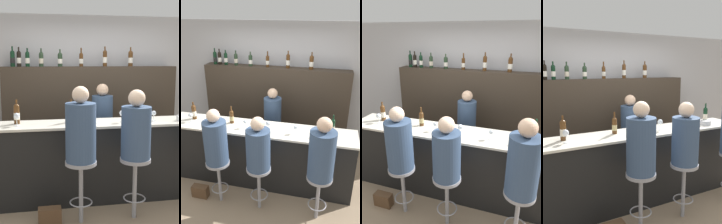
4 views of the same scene
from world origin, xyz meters
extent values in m
plane|color=#8C755B|center=(0.00, 0.00, 0.00)|extent=(16.00, 16.00, 0.00)
cube|color=#B2B2B7|center=(0.00, 1.76, 1.30)|extent=(6.40, 0.05, 2.60)
cube|color=black|center=(0.00, 0.27, 0.50)|extent=(3.09, 0.54, 1.01)
cube|color=beige|center=(0.00, 0.27, 1.02)|extent=(3.13, 0.58, 0.03)
cube|color=#382D23|center=(0.00, 1.54, 0.87)|extent=(2.93, 0.28, 1.74)
cylinder|color=#4C2D14|center=(-1.17, 0.34, 1.15)|extent=(0.07, 0.07, 0.22)
cylinder|color=beige|center=(-1.17, 0.34, 1.14)|extent=(0.08, 0.08, 0.09)
sphere|color=#4C2D14|center=(-1.17, 0.34, 1.26)|extent=(0.07, 0.07, 0.07)
cylinder|color=#4C2D14|center=(-1.17, 0.34, 1.31)|extent=(0.02, 0.02, 0.08)
cylinder|color=#4C2D14|center=(-0.48, 0.34, 1.14)|extent=(0.07, 0.07, 0.19)
cylinder|color=tan|center=(-0.48, 0.34, 1.13)|extent=(0.07, 0.07, 0.08)
sphere|color=#4C2D14|center=(-0.48, 0.34, 1.23)|extent=(0.07, 0.07, 0.07)
cylinder|color=#4C2D14|center=(-0.48, 0.34, 1.29)|extent=(0.02, 0.02, 0.09)
cylinder|color=black|center=(1.16, 0.34, 1.15)|extent=(0.07, 0.07, 0.21)
cylinder|color=beige|center=(1.16, 0.34, 1.14)|extent=(0.07, 0.07, 0.09)
sphere|color=black|center=(1.16, 0.34, 1.25)|extent=(0.07, 0.07, 0.07)
cylinder|color=black|center=(1.16, 0.34, 1.31)|extent=(0.02, 0.02, 0.09)
cylinder|color=black|center=(-1.27, 1.54, 1.85)|extent=(0.07, 0.07, 0.22)
cylinder|color=black|center=(-1.27, 1.54, 1.84)|extent=(0.08, 0.08, 0.09)
sphere|color=black|center=(-1.27, 1.54, 1.96)|extent=(0.07, 0.07, 0.07)
cylinder|color=black|center=(-1.27, 1.54, 2.02)|extent=(0.02, 0.02, 0.09)
cylinder|color=black|center=(-1.17, 1.54, 1.85)|extent=(0.07, 0.07, 0.22)
cylinder|color=white|center=(-1.17, 1.54, 1.84)|extent=(0.07, 0.07, 0.09)
sphere|color=black|center=(-1.17, 1.54, 1.96)|extent=(0.07, 0.07, 0.07)
cylinder|color=black|center=(-1.17, 1.54, 2.01)|extent=(0.02, 0.02, 0.08)
cylinder|color=black|center=(-1.04, 1.54, 1.84)|extent=(0.07, 0.07, 0.21)
cylinder|color=white|center=(-1.04, 1.54, 1.83)|extent=(0.07, 0.07, 0.08)
sphere|color=black|center=(-1.04, 1.54, 1.95)|extent=(0.07, 0.07, 0.07)
cylinder|color=black|center=(-1.04, 1.54, 2.00)|extent=(0.02, 0.02, 0.07)
cylinder|color=#233823|center=(-0.82, 1.54, 1.84)|extent=(0.07, 0.07, 0.20)
cylinder|color=beige|center=(-0.82, 1.54, 1.83)|extent=(0.07, 0.07, 0.08)
sphere|color=#233823|center=(-0.82, 1.54, 1.94)|extent=(0.07, 0.07, 0.07)
cylinder|color=#233823|center=(-0.82, 1.54, 1.99)|extent=(0.02, 0.02, 0.08)
cylinder|color=#233823|center=(-0.51, 1.54, 1.83)|extent=(0.08, 0.08, 0.19)
cylinder|color=white|center=(-0.51, 1.54, 1.82)|extent=(0.08, 0.08, 0.08)
sphere|color=#233823|center=(-0.51, 1.54, 1.93)|extent=(0.08, 0.08, 0.08)
cylinder|color=#233823|center=(-0.51, 1.54, 1.98)|extent=(0.02, 0.02, 0.08)
cylinder|color=#4C2D14|center=(-0.16, 1.54, 1.84)|extent=(0.07, 0.07, 0.19)
cylinder|color=white|center=(-0.16, 1.54, 1.83)|extent=(0.07, 0.07, 0.08)
sphere|color=#4C2D14|center=(-0.16, 1.54, 1.93)|extent=(0.07, 0.07, 0.07)
cylinder|color=#4C2D14|center=(-0.16, 1.54, 1.99)|extent=(0.02, 0.02, 0.10)
cylinder|color=#4C2D14|center=(0.24, 1.54, 1.86)|extent=(0.07, 0.07, 0.24)
cylinder|color=white|center=(0.24, 1.54, 1.84)|extent=(0.07, 0.07, 0.09)
sphere|color=#4C2D14|center=(0.24, 1.54, 1.97)|extent=(0.07, 0.07, 0.07)
cylinder|color=#4C2D14|center=(0.24, 1.54, 2.03)|extent=(0.02, 0.02, 0.08)
cylinder|color=#4C2D14|center=(0.69, 1.54, 1.85)|extent=(0.08, 0.08, 0.22)
cylinder|color=white|center=(0.69, 1.54, 1.84)|extent=(0.08, 0.08, 0.09)
sphere|color=#4C2D14|center=(0.69, 1.54, 1.96)|extent=(0.08, 0.08, 0.08)
cylinder|color=#4C2D14|center=(0.69, 1.54, 2.02)|extent=(0.02, 0.02, 0.08)
cylinder|color=silver|center=(-1.16, 0.21, 1.04)|extent=(0.08, 0.08, 0.00)
cylinder|color=silver|center=(-1.16, 0.21, 1.09)|extent=(0.01, 0.01, 0.08)
sphere|color=silver|center=(-1.16, 0.21, 1.16)|extent=(0.08, 0.08, 0.08)
cylinder|color=silver|center=(-0.19, 0.21, 1.04)|extent=(0.07, 0.07, 0.00)
cylinder|color=silver|center=(-0.19, 0.21, 1.08)|extent=(0.01, 0.01, 0.08)
sphere|color=silver|center=(-0.19, 0.21, 1.15)|extent=(0.06, 0.06, 0.06)
cylinder|color=silver|center=(0.18, 0.21, 1.04)|extent=(0.06, 0.06, 0.00)
cylinder|color=silver|center=(0.18, 0.21, 1.09)|extent=(0.01, 0.01, 0.08)
sphere|color=silver|center=(0.18, 0.21, 1.16)|extent=(0.08, 0.08, 0.08)
cylinder|color=silver|center=(0.61, 0.21, 1.04)|extent=(0.07, 0.07, 0.00)
cylinder|color=silver|center=(0.61, 0.21, 1.08)|extent=(0.01, 0.01, 0.08)
sphere|color=silver|center=(0.61, 0.21, 1.15)|extent=(0.06, 0.06, 0.06)
cylinder|color=#B7B7BC|center=(1.02, 0.19, 1.07)|extent=(0.18, 0.18, 0.06)
cylinder|color=gray|center=(-0.45, -0.35, 0.35)|extent=(0.05, 0.05, 0.69)
torus|color=gray|center=(-0.45, -0.35, 0.24)|extent=(0.26, 0.26, 0.02)
cylinder|color=gray|center=(-0.45, -0.35, 0.71)|extent=(0.35, 0.35, 0.04)
cylinder|color=#334766|center=(-0.45, -0.35, 1.06)|extent=(0.34, 0.34, 0.65)
sphere|color=beige|center=(-0.45, -0.35, 1.47)|extent=(0.19, 0.19, 0.19)
cylinder|color=gray|center=(0.18, -0.35, 0.35)|extent=(0.05, 0.05, 0.69)
torus|color=gray|center=(0.18, -0.35, 0.24)|extent=(0.26, 0.26, 0.02)
cylinder|color=gray|center=(0.18, -0.35, 0.71)|extent=(0.35, 0.35, 0.04)
cylinder|color=#334766|center=(0.18, -0.35, 1.03)|extent=(0.34, 0.34, 0.60)
sphere|color=beige|center=(0.18, -0.35, 1.42)|extent=(0.19, 0.19, 0.19)
cylinder|color=gray|center=(1.05, -0.35, 0.35)|extent=(0.05, 0.05, 0.69)
cylinder|color=gray|center=(1.05, -0.35, 0.71)|extent=(0.35, 0.35, 0.04)
cylinder|color=#334766|center=(1.05, -0.35, 1.07)|extent=(0.35, 0.35, 0.68)
sphere|color=#D8AD8C|center=(1.05, -0.35, 1.51)|extent=(0.20, 0.20, 0.20)
cylinder|color=#334766|center=(0.08, 0.96, 0.65)|extent=(0.32, 0.32, 1.31)
sphere|color=#D8AD8C|center=(0.08, 0.96, 1.40)|extent=(0.18, 0.18, 0.18)
cube|color=#513823|center=(-0.81, -0.35, 0.10)|extent=(0.26, 0.12, 0.20)
camera|label=1|loc=(-0.93, -3.66, 1.84)|focal=50.00mm
camera|label=2|loc=(1.05, -3.18, 2.87)|focal=40.00mm
camera|label=3|loc=(0.96, -2.46, 2.39)|focal=35.00mm
camera|label=4|loc=(-1.78, -2.72, 1.92)|focal=40.00mm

